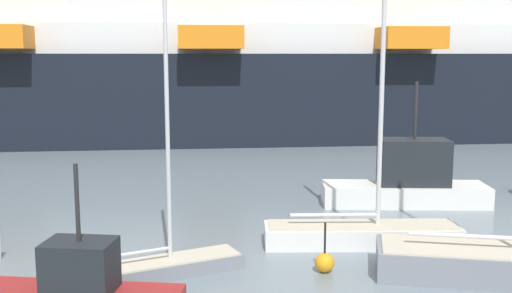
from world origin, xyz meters
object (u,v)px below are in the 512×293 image
cruise_ship (289,61)px  sailboat_0 (499,260)px  sailboat_1 (362,228)px  fishing_boat_1 (408,181)px  channel_buoy_2 (325,262)px  sailboat_3 (157,261)px

cruise_ship → sailboat_0: bearing=-88.8°
sailboat_1 → cruise_ship: bearing=90.6°
sailboat_0 → fishing_boat_1: size_ratio=1.58×
sailboat_1 → channel_buoy_2: size_ratio=7.80×
channel_buoy_2 → sailboat_1: bearing=51.1°
sailboat_0 → cruise_ship: (0.20, 31.69, 5.05)m
fishing_boat_1 → cruise_ship: bearing=100.5°
sailboat_0 → sailboat_3: bearing=-171.2°
sailboat_1 → channel_buoy_2: 2.88m
channel_buoy_2 → cruise_ship: (4.76, 30.54, 5.31)m
sailboat_0 → sailboat_3: sailboat_0 is taller
sailboat_3 → channel_buoy_2: bearing=-22.5°
sailboat_1 → cruise_ship: size_ratio=0.10×
sailboat_1 → fishing_boat_1: sailboat_1 is taller
sailboat_0 → channel_buoy_2: size_ratio=7.52×
sailboat_1 → fishing_boat_1: 6.01m
sailboat_1 → cruise_ship: cruise_ship is taller
sailboat_1 → sailboat_3: size_ratio=1.25×
fishing_boat_1 → sailboat_1: bearing=-116.1°
channel_buoy_2 → cruise_ship: 31.36m
sailboat_3 → fishing_boat_1: 12.07m
cruise_ship → sailboat_3: bearing=-105.7°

